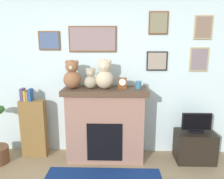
# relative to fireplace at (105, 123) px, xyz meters

# --- Properties ---
(back_wall) EXTENTS (5.20, 0.15, 2.60)m
(back_wall) POSITION_rel_fireplace_xyz_m (-0.09, 0.30, 0.71)
(back_wall) COLOR silver
(back_wall) RESTS_ON ground_plane
(fireplace) EXTENTS (1.33, 0.54, 1.18)m
(fireplace) POSITION_rel_fireplace_xyz_m (0.00, 0.00, 0.00)
(fireplace) COLOR #986C5B
(fireplace) RESTS_ON ground_plane
(bookshelf) EXTENTS (0.41, 0.16, 1.17)m
(bookshelf) POSITION_rel_fireplace_xyz_m (-1.21, 0.04, -0.08)
(bookshelf) COLOR brown
(bookshelf) RESTS_ON ground_plane
(tv_stand) EXTENTS (0.60, 0.40, 0.49)m
(tv_stand) POSITION_rel_fireplace_xyz_m (1.45, -0.06, -0.35)
(tv_stand) COLOR black
(tv_stand) RESTS_ON ground_plane
(television) EXTENTS (0.46, 0.14, 0.32)m
(television) POSITION_rel_fireplace_xyz_m (1.45, -0.06, 0.04)
(television) COLOR black
(television) RESTS_ON tv_stand
(candle_jar) EXTENTS (0.09, 0.09, 0.12)m
(candle_jar) POSITION_rel_fireplace_xyz_m (0.52, -0.02, 0.65)
(candle_jar) COLOR teal
(candle_jar) RESTS_ON fireplace
(mantel_clock) EXTENTS (0.13, 0.10, 0.17)m
(mantel_clock) POSITION_rel_fireplace_xyz_m (0.27, -0.02, 0.67)
(mantel_clock) COLOR brown
(mantel_clock) RESTS_ON fireplace
(teddy_bear_cream) EXTENTS (0.28, 0.28, 0.45)m
(teddy_bear_cream) POSITION_rel_fireplace_xyz_m (-0.51, -0.02, 0.79)
(teddy_bear_cream) COLOR brown
(teddy_bear_cream) RESTS_ON fireplace
(teddy_bear_grey) EXTENTS (0.20, 0.20, 0.33)m
(teddy_bear_grey) POSITION_rel_fireplace_xyz_m (-0.22, -0.02, 0.73)
(teddy_bear_grey) COLOR tan
(teddy_bear_grey) RESTS_ON fireplace
(teddy_bear_tan) EXTENTS (0.29, 0.29, 0.46)m
(teddy_bear_tan) POSITION_rel_fireplace_xyz_m (-0.01, -0.02, 0.79)
(teddy_bear_tan) COLOR beige
(teddy_bear_tan) RESTS_ON fireplace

